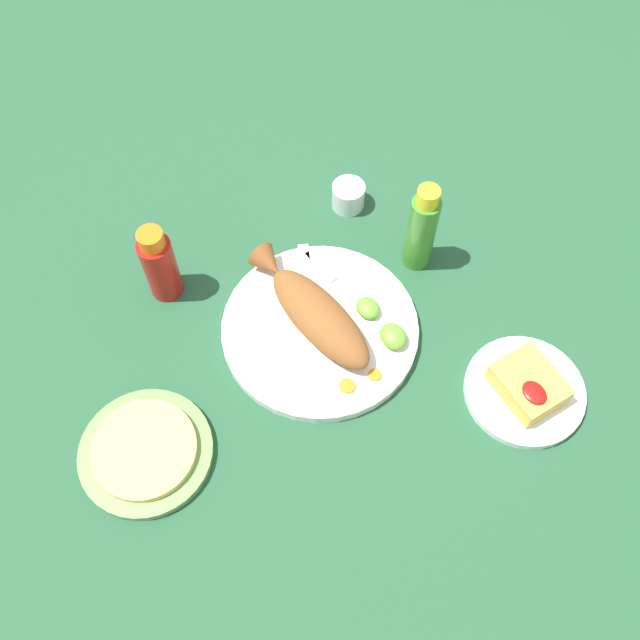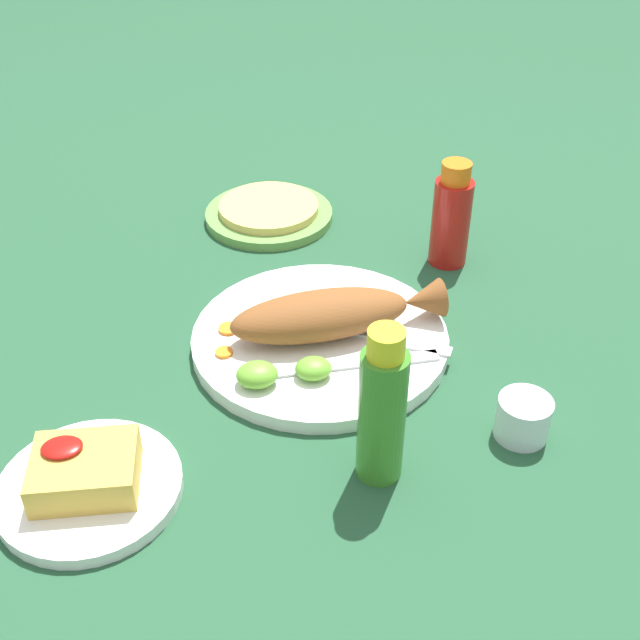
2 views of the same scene
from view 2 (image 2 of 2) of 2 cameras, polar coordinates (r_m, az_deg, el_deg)
ground_plane at (r=0.97m, az=-0.00°, el=-1.80°), size 4.00×4.00×0.00m
main_plate at (r=0.97m, az=-0.00°, el=-1.38°), size 0.31×0.31×0.02m
fried_fish at (r=0.95m, az=0.84°, el=0.46°), size 0.27×0.10×0.05m
fork_near at (r=0.95m, az=4.66°, el=-1.38°), size 0.17×0.09×0.00m
fork_far at (r=0.92m, az=3.64°, el=-3.08°), size 0.19×0.03×0.00m
carrot_slice_near at (r=0.97m, az=-6.53°, el=-0.62°), size 0.02×0.02×0.00m
carrot_slice_mid at (r=0.94m, az=-6.84°, el=-2.30°), size 0.02×0.02×0.00m
lime_wedge_main at (r=0.88m, az=-4.50°, el=-3.89°), size 0.05×0.04×0.03m
lime_wedge_side at (r=0.89m, az=-0.48°, el=-3.47°), size 0.04×0.03×0.02m
hot_sauce_bottle_red at (r=1.11m, az=9.32°, el=7.22°), size 0.05×0.05×0.15m
hot_sauce_bottle_green at (r=0.76m, az=4.44°, el=-6.40°), size 0.05×0.05×0.18m
salt_cup at (r=0.87m, az=14.21°, el=-6.91°), size 0.06×0.06×0.05m
side_plate_fries at (r=0.83m, az=-16.06°, el=-11.43°), size 0.18×0.18×0.01m
fries_pile at (r=0.81m, az=-16.40°, el=-10.18°), size 0.10×0.08×0.04m
tortilla_plate at (r=1.23m, az=-3.65°, el=7.45°), size 0.19×0.19×0.01m
tortilla_stack at (r=1.22m, az=-3.67°, el=7.99°), size 0.15×0.15×0.01m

